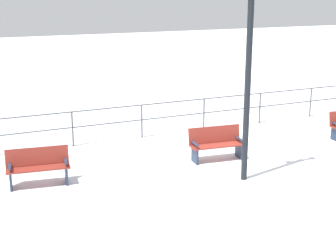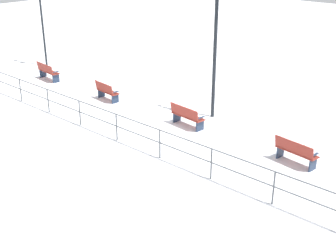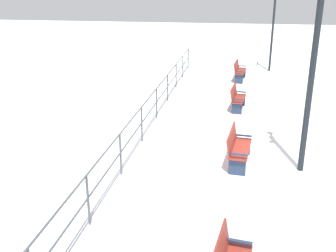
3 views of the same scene
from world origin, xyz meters
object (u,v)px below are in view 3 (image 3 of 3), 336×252
at_px(bench_fourth, 237,98).
at_px(lamppost_middle, 315,48).
at_px(bench_third, 237,147).
at_px(lamppost_far, 275,2).
at_px(bench_fifth, 239,70).

height_order(bench_fourth, lamppost_middle, lamppost_middle).
bearing_deg(lamppost_middle, bench_third, 176.27).
bearing_deg(bench_fourth, lamppost_far, 83.63).
height_order(bench_third, bench_fourth, bench_third).
xyz_separation_m(bench_third, bench_fifth, (-0.02, 9.92, 0.02)).
relative_size(bench_fourth, lamppost_middle, 0.27).
bearing_deg(lamppost_middle, bench_fourth, 108.57).
bearing_deg(lamppost_middle, lamppost_far, 90.00).
height_order(bench_fourth, lamppost_far, lamppost_far).
distance_m(bench_third, lamppost_middle, 3.14).
xyz_separation_m(bench_fifth, lamppost_middle, (1.66, -10.03, 2.66)).
relative_size(bench_third, lamppost_middle, 0.30).
bearing_deg(lamppost_far, lamppost_middle, -90.00).
bearing_deg(bench_fifth, bench_fourth, -84.92).
relative_size(bench_third, bench_fifth, 0.96).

